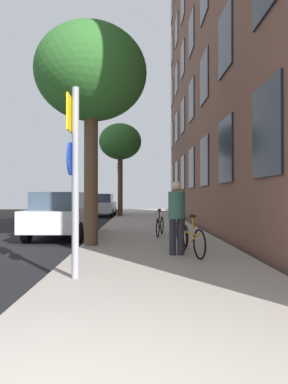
% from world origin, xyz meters
% --- Properties ---
extents(ground_plane, '(41.80, 41.80, 0.00)m').
position_xyz_m(ground_plane, '(-2.40, 15.00, 0.00)').
color(ground_plane, '#332D28').
extents(road_asphalt, '(7.00, 38.00, 0.01)m').
position_xyz_m(road_asphalt, '(-4.50, 15.00, 0.01)').
color(road_asphalt, black).
rests_on(road_asphalt, ground).
extents(sidewalk, '(4.20, 38.00, 0.12)m').
position_xyz_m(sidewalk, '(1.10, 15.00, 0.06)').
color(sidewalk, '#9E9389').
rests_on(sidewalk, ground).
extents(sign_post, '(0.15, 0.60, 3.23)m').
position_xyz_m(sign_post, '(-0.48, 3.90, 1.98)').
color(sign_post, gray).
rests_on(sign_post, sidewalk).
extents(traffic_light, '(0.43, 0.24, 3.99)m').
position_xyz_m(traffic_light, '(-0.78, 24.86, 2.84)').
color(traffic_light, black).
rests_on(traffic_light, sidewalk).
extents(tree_near, '(3.16, 3.16, 6.21)m').
position_xyz_m(tree_near, '(-0.73, 7.83, 4.93)').
color(tree_near, brown).
rests_on(tree_near, sidewalk).
extents(tree_far, '(2.91, 2.91, 6.34)m').
position_xyz_m(tree_far, '(-0.65, 21.83, 5.16)').
color(tree_far, '#4C3823').
rests_on(tree_far, sidewalk).
extents(bicycle_0, '(0.55, 1.70, 0.96)m').
position_xyz_m(bicycle_0, '(1.82, 6.10, 0.49)').
color(bicycle_0, black).
rests_on(bicycle_0, sidewalk).
extents(bicycle_1, '(0.42, 1.62, 0.91)m').
position_xyz_m(bicycle_1, '(1.84, 7.79, 0.47)').
color(bicycle_1, black).
rests_on(bicycle_1, sidewalk).
extents(bicycle_2, '(0.50, 1.63, 0.93)m').
position_xyz_m(bicycle_2, '(1.35, 9.98, 0.48)').
color(bicycle_2, black).
rests_on(bicycle_2, sidewalk).
extents(bicycle_3, '(0.52, 1.54, 0.90)m').
position_xyz_m(bicycle_3, '(2.48, 14.04, 0.47)').
color(bicycle_3, black).
rests_on(bicycle_3, sidewalk).
extents(pedestrian_0, '(0.43, 0.43, 1.74)m').
position_xyz_m(pedestrian_0, '(1.51, 6.16, 1.12)').
color(pedestrian_0, '#26262D').
rests_on(pedestrian_0, sidewalk).
extents(car_0, '(1.91, 4.18, 1.62)m').
position_xyz_m(car_0, '(-2.15, 10.45, 0.84)').
color(car_0, silver).
rests_on(car_0, road_asphalt).
extents(car_1, '(1.93, 4.38, 1.62)m').
position_xyz_m(car_1, '(-2.09, 23.10, 0.84)').
color(car_1, '#B7B7BC').
rests_on(car_1, road_asphalt).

